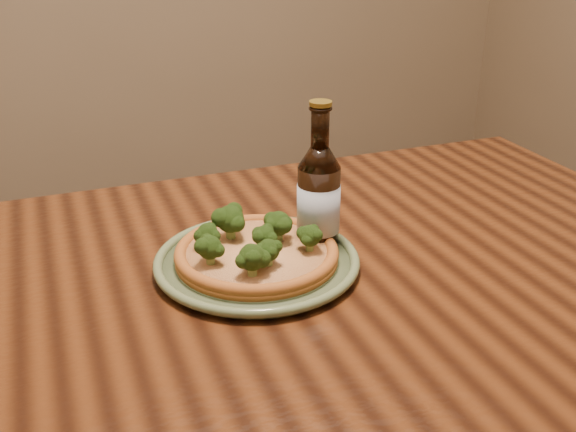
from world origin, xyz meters
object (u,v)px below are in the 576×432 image
object	(u,v)px
beer_bottle	(319,199)
plate	(257,261)
pizza	(256,251)
table	(209,359)

from	to	relation	value
beer_bottle	plate	bearing A→B (deg)	175.97
pizza	beer_bottle	bearing A→B (deg)	9.78
plate	table	bearing A→B (deg)	-145.91
beer_bottle	pizza	bearing A→B (deg)	176.08
table	beer_bottle	distance (m)	0.28
beer_bottle	table	bearing A→B (deg)	-171.40
table	pizza	size ratio (longest dim) A/B	6.83
pizza	beer_bottle	xyz separation A→B (m)	(0.10, 0.02, 0.06)
table	plate	bearing A→B (deg)	34.09
table	pizza	world-z (taller)	pizza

